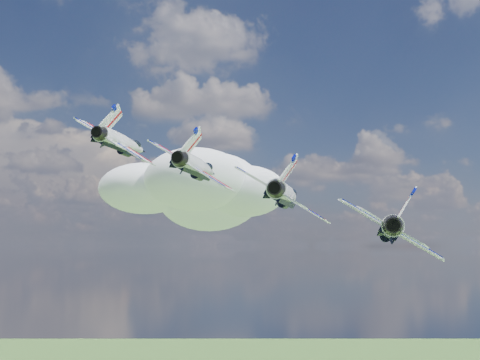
{
  "coord_description": "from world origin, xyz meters",
  "views": [
    {
      "loc": [
        -7.48,
        -54.95,
        153.08
      ],
      "look_at": [
        5.97,
        7.29,
        160.11
      ],
      "focal_mm": 45.0,
      "sensor_mm": 36.0,
      "label": 1
    }
  ],
  "objects": [
    {
      "name": "cloud_far",
      "position": [
        23.63,
        186.72,
        176.03
      ],
      "size": [
        68.5,
        53.82,
        26.91
      ],
      "primitive_type": "ellipsoid",
      "color": "white"
    },
    {
      "name": "jet_0",
      "position": [
        -6.14,
        17.75,
        165.44
      ],
      "size": [
        16.15,
        18.11,
        9.07
      ],
      "primitive_type": null,
      "rotation": [
        0.0,
        0.55,
        -0.43
      ],
      "color": "white"
    },
    {
      "name": "jet_1",
      "position": [
        1.94,
        10.78,
        161.89
      ],
      "size": [
        16.15,
        18.11,
        9.07
      ],
      "primitive_type": null,
      "rotation": [
        0.0,
        0.55,
        -0.43
      ],
      "color": "silver"
    },
    {
      "name": "jet_2",
      "position": [
        10.01,
        3.81,
        158.33
      ],
      "size": [
        16.15,
        18.11,
        9.07
      ],
      "primitive_type": null,
      "rotation": [
        0.0,
        0.55,
        -0.43
      ],
      "color": "white"
    },
    {
      "name": "jet_3",
      "position": [
        18.09,
        -3.16,
        154.77
      ],
      "size": [
        16.15,
        18.11,
        9.07
      ],
      "primitive_type": null,
      "rotation": [
        0.0,
        0.55,
        -0.43
      ],
      "color": "white"
    }
  ]
}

